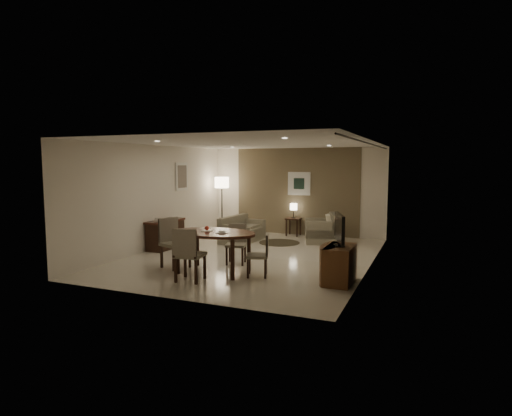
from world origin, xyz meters
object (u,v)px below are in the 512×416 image
at_px(chair_far, 236,244).
at_px(chair_left, 175,243).
at_px(console_desk, 166,234).
at_px(dining_table, 214,252).
at_px(chair_near, 190,254).
at_px(chair_right, 257,255).
at_px(floor_lamp, 222,205).
at_px(side_table, 293,227).
at_px(tv_cabinet, 340,265).
at_px(armchair, 321,228).
at_px(sofa, 242,229).

height_order(chair_far, chair_left, chair_left).
bearing_deg(console_desk, chair_far, -19.29).
relative_size(dining_table, chair_near, 1.74).
distance_m(console_desk, chair_right, 3.67).
bearing_deg(chair_right, chair_left, -108.46).
height_order(console_desk, floor_lamp, floor_lamp).
bearing_deg(chair_left, side_table, 7.28).
xyz_separation_m(tv_cabinet, armchair, (-1.32, 3.91, 0.06)).
bearing_deg(floor_lamp, side_table, 8.13).
xyz_separation_m(dining_table, chair_far, (0.11, 0.84, 0.02)).
distance_m(chair_left, side_table, 5.00).
relative_size(console_desk, chair_right, 1.42).
xyz_separation_m(armchair, floor_lamp, (-3.38, 0.47, 0.48)).
distance_m(chair_near, chair_left, 1.13).
bearing_deg(side_table, console_desk, -127.94).
xyz_separation_m(console_desk, chair_far, (2.45, -0.86, 0.06)).
relative_size(tv_cabinet, chair_right, 1.06).
xyz_separation_m(side_table, floor_lamp, (-2.30, -0.33, 0.62)).
distance_m(console_desk, chair_far, 2.60).
distance_m(chair_right, side_table, 4.92).
distance_m(console_desk, floor_lamp, 2.93).
bearing_deg(chair_far, chair_left, -156.85).
xyz_separation_m(tv_cabinet, sofa, (-3.45, 3.22, 0.01)).
bearing_deg(chair_left, tv_cabinet, -67.26).
bearing_deg(chair_right, side_table, 170.09).
bearing_deg(chair_left, floor_lamp, 34.83).
height_order(chair_left, sofa, chair_left).
distance_m(sofa, side_table, 1.83).
distance_m(tv_cabinet, sofa, 4.72).
xyz_separation_m(console_desk, armchair, (3.57, 2.41, 0.04)).
xyz_separation_m(tv_cabinet, floor_lamp, (-4.70, 4.37, 0.55)).
distance_m(chair_far, side_table, 4.06).
distance_m(tv_cabinet, chair_far, 2.53).
relative_size(console_desk, sofa, 0.79).
bearing_deg(chair_near, side_table, -99.08).
height_order(tv_cabinet, chair_near, chair_near).
relative_size(console_desk, floor_lamp, 0.67).
bearing_deg(tv_cabinet, chair_near, -160.62).
bearing_deg(floor_lamp, chair_near, -69.03).
bearing_deg(armchair, tv_cabinet, 0.34).
bearing_deg(dining_table, armchair, 73.34).
height_order(tv_cabinet, chair_right, chair_right).
distance_m(chair_near, floor_lamp, 5.70).
bearing_deg(sofa, chair_near, -164.79).
distance_m(tv_cabinet, chair_right, 1.62).
bearing_deg(sofa, floor_lamp, 51.33).
bearing_deg(tv_cabinet, dining_table, -175.52).
bearing_deg(dining_table, chair_far, 82.77).
xyz_separation_m(sofa, side_table, (1.06, 1.49, -0.08)).
height_order(chair_far, chair_right, chair_far).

